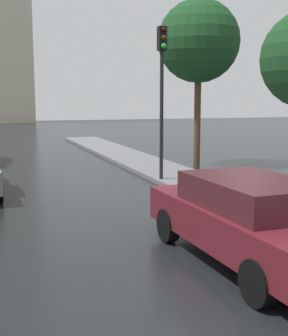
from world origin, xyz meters
TOP-DOWN VIEW (x-y plane):
  - car_maroon_near_kerb at (2.87, 4.57)m, footprint 1.97×4.59m
  - traffic_light at (4.21, 12.01)m, footprint 0.26×0.39m
  - street_tree_near at (7.01, 15.10)m, footprint 3.32×3.32m

SIDE VIEW (x-z plane):
  - car_maroon_near_kerb at x=2.87m, z-range 0.05..1.51m
  - traffic_light at x=4.21m, z-range 1.05..5.99m
  - street_tree_near at x=7.01m, z-range 1.70..8.46m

